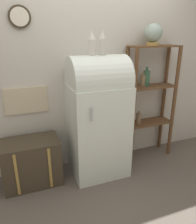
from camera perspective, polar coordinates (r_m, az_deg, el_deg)
name	(u,v)px	position (r m, az deg, el deg)	size (l,w,h in m)	color
ground_plane	(105,181)	(2.84, 1.96, -17.60)	(12.00, 12.00, 0.00)	#60564C
wall_back	(89,65)	(2.81, -2.41, 12.15)	(7.00, 0.09, 2.70)	beige
refrigerator	(98,116)	(2.67, 0.00, -0.96)	(0.68, 0.61, 1.50)	silver
suitcase_trunk	(32,162)	(2.79, -16.81, -12.39)	(0.65, 0.42, 0.56)	#423828
shelf_unit	(150,96)	(3.10, 13.34, 4.01)	(0.69, 0.28, 1.58)	brown
globe	(153,34)	(2.95, 14.25, 19.22)	(0.22, 0.22, 0.26)	#AD8942
vase_left	(92,44)	(2.48, -1.63, 17.36)	(0.09, 0.09, 0.25)	beige
vase_center	(102,43)	(2.50, 1.15, 17.48)	(0.08, 0.08, 0.26)	beige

